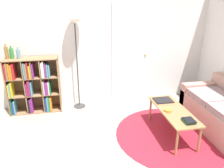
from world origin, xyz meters
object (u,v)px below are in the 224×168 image
object	(u,v)px
floor_lamp	(75,31)
bottle_right	(19,54)
bottle_left	(6,53)
bookshelf	(33,84)
coffee_table	(173,112)
bowl	(168,110)
laptop	(163,100)
bottle_middle	(12,53)

from	to	relation	value
floor_lamp	bottle_right	world-z (taller)	floor_lamp
bottle_left	bottle_right	size ratio (longest dim) A/B	1.28
floor_lamp	bookshelf	bearing A→B (deg)	-179.70
coffee_table	bowl	bearing A→B (deg)	-161.72
bottle_left	bottle_right	world-z (taller)	bottle_left
bookshelf	bowl	xyz separation A→B (m)	(2.19, -1.35, -0.09)
laptop	bottle_middle	world-z (taller)	bottle_middle
bottle_left	laptop	bearing A→B (deg)	-20.51
floor_lamp	laptop	distance (m)	2.03
bookshelf	bottle_left	size ratio (longest dim) A/B	4.01
coffee_table	floor_lamp	bearing A→B (deg)	137.41
coffee_table	bottle_middle	distance (m)	3.03
laptop	bottle_left	distance (m)	2.93
floor_lamp	bowl	world-z (taller)	floor_lamp
bookshelf	bottle_left	xyz separation A→B (m)	(-0.38, 0.03, 0.64)
floor_lamp	bottle_right	size ratio (longest dim) A/B	8.45
bottle_middle	bookshelf	bearing A→B (deg)	-5.60
laptop	bottle_left	size ratio (longest dim) A/B	1.15
bottle_left	bottle_middle	distance (m)	0.09
coffee_table	bookshelf	bearing A→B (deg)	150.37
bottle_middle	laptop	bearing A→B (deg)	-21.13
bookshelf	laptop	distance (m)	2.48
bottle_middle	bottle_right	bearing A→B (deg)	-19.74
floor_lamp	bowl	size ratio (longest dim) A/B	15.41
bookshelf	laptop	size ratio (longest dim) A/B	3.49
floor_lamp	bottle_middle	bearing A→B (deg)	178.82
floor_lamp	bottle_right	bearing A→B (deg)	-178.79
bottle_middle	bowl	bearing A→B (deg)	-29.00
coffee_table	laptop	bearing A→B (deg)	94.00
bowl	coffee_table	bearing A→B (deg)	18.28
laptop	floor_lamp	bearing A→B (deg)	145.39
laptop	bookshelf	bearing A→B (deg)	157.04
floor_lamp	laptop	xyz separation A→B (m)	(1.41, -0.97, -1.08)
laptop	bottle_right	distance (m)	2.72
coffee_table	bottle_right	distance (m)	2.89
coffee_table	bottle_right	world-z (taller)	bottle_right
bowl	bottle_left	distance (m)	3.01
bowl	floor_lamp	bearing A→B (deg)	134.24
floor_lamp	bottle_middle	distance (m)	1.22
coffee_table	bottle_left	xyz separation A→B (m)	(-2.68, 1.34, 0.79)
bookshelf	laptop	bearing A→B (deg)	-22.96
coffee_table	bottle_left	world-z (taller)	bottle_left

